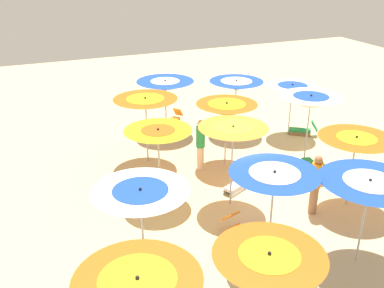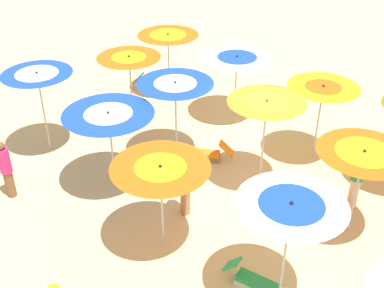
# 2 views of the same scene
# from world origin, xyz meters

# --- Properties ---
(ground) EXTENTS (41.22, 41.22, 0.04)m
(ground) POSITION_xyz_m (0.00, 0.00, -0.02)
(ground) COLOR beige
(beach_umbrella_1) EXTENTS (2.28, 2.28, 2.25)m
(beach_umbrella_1) POSITION_xyz_m (-3.26, -1.32, 2.04)
(beach_umbrella_1) COLOR #B2B2B7
(beach_umbrella_1) RESTS_ON ground
(beach_umbrella_2) EXTENTS (2.11, 2.11, 2.21)m
(beach_umbrella_2) POSITION_xyz_m (-1.12, -2.83, 1.99)
(beach_umbrella_2) COLOR #B2B2B7
(beach_umbrella_2) RESTS_ON ground
(beach_umbrella_3) EXTENTS (2.02, 2.02, 2.52)m
(beach_umbrella_3) POSITION_xyz_m (1.71, -3.35, 2.24)
(beach_umbrella_3) COLOR #B2B2B7
(beach_umbrella_3) RESTS_ON ground
(beach_umbrella_4) EXTENTS (1.94, 1.94, 2.14)m
(beach_umbrella_4) POSITION_xyz_m (4.08, -4.28, 1.93)
(beach_umbrella_4) COLOR #B2B2B7
(beach_umbrella_4) RESTS_ON ground
(beach_umbrella_5) EXTENTS (2.00, 2.00, 2.22)m
(beach_umbrella_5) POSITION_xyz_m (-4.60, 2.12, 2.00)
(beach_umbrella_5) COLOR #B2B2B7
(beach_umbrella_5) RESTS_ON ground
(beach_umbrella_6) EXTENTS (2.08, 2.08, 2.40)m
(beach_umbrella_6) POSITION_xyz_m (-2.33, 0.60, 2.14)
(beach_umbrella_6) COLOR #B2B2B7
(beach_umbrella_6) RESTS_ON ground
(beach_umbrella_7) EXTENTS (1.95, 1.95, 2.50)m
(beach_umbrella_7) POSITION_xyz_m (0.25, 0.31, 2.26)
(beach_umbrella_7) COLOR #B2B2B7
(beach_umbrella_7) RESTS_ON ground
(beach_umbrella_8) EXTENTS (2.06, 2.06, 2.28)m
(beach_umbrella_8) POSITION_xyz_m (2.70, -0.73, 2.02)
(beach_umbrella_8) COLOR #B2B2B7
(beach_umbrella_8) RESTS_ON ground
(beach_umbrella_9) EXTENTS (2.13, 2.13, 2.22)m
(beach_umbrella_9) POSITION_xyz_m (5.21, -2.41, 1.98)
(beach_umbrella_9) COLOR #B2B2B7
(beach_umbrella_9) RESTS_ON ground
(beach_umbrella_10) EXTENTS (2.12, 2.12, 2.22)m
(beach_umbrella_10) POSITION_xyz_m (-4.33, 4.38, 1.99)
(beach_umbrella_10) COLOR #B2B2B7
(beach_umbrella_10) RESTS_ON ground
(beach_umbrella_11) EXTENTS (2.20, 2.20, 2.18)m
(beach_umbrella_11) POSITION_xyz_m (-1.55, 3.51, 1.94)
(beach_umbrella_11) COLOR #B2B2B7
(beach_umbrella_11) RESTS_ON ground
(beach_umbrella_12) EXTENTS (1.96, 1.96, 2.30)m
(beach_umbrella_12) POSITION_xyz_m (1.33, 2.14, 2.05)
(beach_umbrella_12) COLOR #B2B2B7
(beach_umbrella_12) RESTS_ON ground
(beach_umbrella_13) EXTENTS (2.17, 2.17, 2.40)m
(beach_umbrella_13) POSITION_xyz_m (3.90, 1.71, 2.19)
(beach_umbrella_13) COLOR #B2B2B7
(beach_umbrella_13) RESTS_ON ground
(beach_umbrella_14) EXTENTS (2.27, 2.27, 2.23)m
(beach_umbrella_14) POSITION_xyz_m (6.23, 0.20, 1.99)
(beach_umbrella_14) COLOR #B2B2B7
(beach_umbrella_14) RESTS_ON ground
(lounger_0) EXTENTS (0.95, 1.12, 0.63)m
(lounger_0) POSITION_xyz_m (3.86, -4.79, 0.21)
(lounger_0) COLOR olive
(lounger_0) RESTS_ON ground
(lounger_2) EXTENTS (1.08, 1.18, 0.61)m
(lounger_2) POSITION_xyz_m (6.91, -0.32, 0.20)
(lounger_2) COLOR silver
(lounger_2) RESTS_ON ground
(lounger_3) EXTENTS (1.35, 0.63, 0.62)m
(lounger_3) POSITION_xyz_m (-1.44, 0.81, 0.21)
(lounger_3) COLOR olive
(lounger_3) RESTS_ON ground
(lounger_4) EXTENTS (0.88, 1.33, 0.53)m
(lounger_4) POSITION_xyz_m (0.92, -0.33, 0.19)
(lounger_4) COLOR silver
(lounger_4) RESTS_ON ground
(lounger_5) EXTENTS (1.20, 0.53, 0.54)m
(lounger_5) POSITION_xyz_m (1.12, -3.25, 0.19)
(lounger_5) COLOR silver
(lounger_5) RESTS_ON ground
(beachgoer_0) EXTENTS (0.30, 0.30, 1.79)m
(beachgoer_0) POSITION_xyz_m (2.66, 0.23, 0.94)
(beachgoer_0) COLOR beige
(beachgoer_0) RESTS_ON ground
(beachgoer_1) EXTENTS (0.30, 0.30, 1.80)m
(beachgoer_1) POSITION_xyz_m (-1.09, -1.63, 0.95)
(beachgoer_1) COLOR #A3704C
(beachgoer_1) RESTS_ON ground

